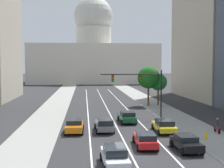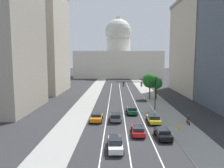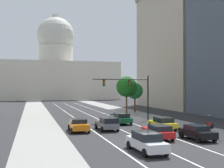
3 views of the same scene
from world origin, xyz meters
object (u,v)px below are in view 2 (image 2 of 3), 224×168
object	(u,v)px
car_red	(138,130)
street_tree_near_right	(150,81)
street_tree_far_right	(157,83)
car_orange	(97,117)
fire_hydrant	(179,127)
car_black	(163,133)
car_gray	(115,117)
car_white	(115,143)
car_green	(132,110)
car_yellow	(153,118)
cyclist	(188,120)
capitol_building	(118,58)
traffic_signal_mast	(143,88)

from	to	relation	value
car_red	street_tree_near_right	size ratio (longest dim) A/B	0.64
street_tree_far_right	street_tree_near_right	world-z (taller)	street_tree_near_right
car_orange	car_red	distance (m)	9.62
fire_hydrant	car_black	bearing A→B (deg)	-132.08
car_gray	car_black	size ratio (longest dim) A/B	0.98
car_red	car_white	distance (m)	6.31
car_orange	car_green	bearing A→B (deg)	-49.72
car_red	street_tree_near_right	distance (m)	29.91
car_orange	car_gray	size ratio (longest dim) A/B	1.00
car_yellow	street_tree_near_right	distance (m)	23.36
car_yellow	cyclist	world-z (taller)	cyclist
car_green	capitol_building	bearing A→B (deg)	-0.83
car_gray	fire_hydrant	size ratio (longest dim) A/B	4.54
car_gray	street_tree_far_right	xyz separation A→B (m)	(11.71, 23.03, 3.53)
car_red	car_white	world-z (taller)	car_white
capitol_building	street_tree_far_right	distance (m)	73.86
street_tree_near_right	street_tree_far_right	bearing A→B (deg)	25.35
car_white	car_red	bearing A→B (deg)	-34.27
car_gray	street_tree_near_right	size ratio (longest dim) A/B	0.57
capitol_building	traffic_signal_mast	world-z (taller)	capitol_building
traffic_signal_mast	car_green	bearing A→B (deg)	-128.74
car_green	traffic_signal_mast	distance (m)	5.84
car_orange	car_gray	bearing A→B (deg)	-89.09
fire_hydrant	cyclist	bearing A→B (deg)	50.35
car_white	street_tree_far_right	size ratio (longest dim) A/B	0.79
capitol_building	car_red	size ratio (longest dim) A/B	11.08
car_green	car_white	bearing A→B (deg)	167.33
fire_hydrant	street_tree_near_right	bearing A→B (deg)	90.95
car_green	car_gray	size ratio (longest dim) A/B	1.17
car_green	car_black	xyz separation A→B (m)	(3.37, -13.93, -0.02)
traffic_signal_mast	street_tree_near_right	bearing A→B (deg)	74.56
car_white	street_tree_far_right	bearing A→B (deg)	-20.42
street_tree_near_right	car_red	bearing A→B (deg)	-102.20
traffic_signal_mast	street_tree_far_right	xyz separation A→B (m)	(5.76, 14.26, -0.57)
capitol_building	car_yellow	distance (m)	97.31
car_yellow	street_tree_near_right	world-z (taller)	street_tree_near_right
street_tree_far_right	street_tree_near_right	distance (m)	2.48
cyclist	car_green	bearing A→B (deg)	51.81
car_black	car_red	bearing A→B (deg)	63.54
car_orange	car_black	distance (m)	13.12
car_green	fire_hydrant	xyz separation A→B (m)	(6.68, -10.26, -0.30)
cyclist	street_tree_far_right	distance (m)	25.01
car_gray	street_tree_far_right	distance (m)	26.08
car_orange	traffic_signal_mast	size ratio (longest dim) A/B	0.47
car_green	car_red	distance (m)	12.43
car_black	traffic_signal_mast	xyz separation A→B (m)	(-0.79, 17.14, 4.16)
car_red	cyclist	bearing A→B (deg)	-58.46
street_tree_near_right	fire_hydrant	bearing A→B (deg)	-89.05
capitol_building	car_yellow	xyz separation A→B (m)	(5.06, -96.53, -11.21)
capitol_building	cyclist	bearing A→B (deg)	-83.66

